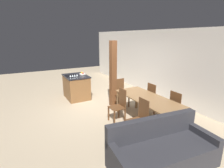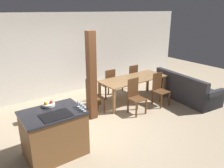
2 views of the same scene
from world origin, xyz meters
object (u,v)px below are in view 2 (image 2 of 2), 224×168
(dining_table, at_px, (133,81))
(dining_chair_near_left, at_px, (135,96))
(kitchen_island, at_px, (54,133))
(dining_chair_far_left, at_px, (108,83))
(dining_chair_head_end, at_px, (93,96))
(wine_glass_far, at_px, (80,103))
(timber_post, at_px, (92,77))
(wine_glass_end, at_px, (78,102))
(dining_chair_far_right, at_px, (131,78))
(couch, at_px, (186,91))
(fruit_bowl, at_px, (49,104))
(wine_glass_near, at_px, (84,106))
(wine_glass_middle, at_px, (82,105))
(dining_chair_near_right, at_px, (159,89))

(dining_table, height_order, dining_chair_near_left, dining_chair_near_left)
(kitchen_island, xyz_separation_m, dining_chair_far_left, (2.55, 1.79, 0.03))
(dining_chair_near_left, relative_size, dining_chair_head_end, 1.00)
(wine_glass_far, distance_m, timber_post, 1.42)
(kitchen_island, relative_size, wine_glass_end, 8.10)
(dining_chair_far_right, bearing_deg, timber_post, 22.79)
(dining_chair_near_left, distance_m, couch, 2.01)
(fruit_bowl, distance_m, wine_glass_near, 0.79)
(dining_chair_head_end, height_order, timber_post, timber_post)
(wine_glass_middle, relative_size, dining_chair_far_right, 0.15)
(timber_post, bearing_deg, dining_chair_far_right, 22.79)
(wine_glass_middle, distance_m, dining_chair_head_end, 1.85)
(wine_glass_near, bearing_deg, wine_glass_middle, 90.00)
(wine_glass_middle, height_order, dining_table, wine_glass_middle)
(dining_table, relative_size, dining_chair_head_end, 2.20)
(dining_table, bearing_deg, fruit_bowl, -163.94)
(wine_glass_end, xyz_separation_m, dining_chair_far_left, (2.05, 1.90, -0.55))
(wine_glass_near, distance_m, dining_chair_near_right, 3.18)
(dining_table, bearing_deg, dining_chair_near_right, -53.50)
(dining_chair_far_left, bearing_deg, wine_glass_near, 46.38)
(wine_glass_end, bearing_deg, dining_chair_near_left, 15.96)
(wine_glass_middle, bearing_deg, wine_glass_far, 90.00)
(kitchen_island, bearing_deg, wine_glass_near, -34.76)
(dining_chair_head_end, bearing_deg, couch, -106.63)
(kitchen_island, height_order, timber_post, timber_post)
(dining_chair_far_right, bearing_deg, dining_chair_far_left, 0.00)
(wine_glass_far, distance_m, dining_chair_head_end, 1.79)
(fruit_bowl, relative_size, dining_chair_far_right, 0.26)
(wine_glass_middle, height_order, dining_chair_near_right, wine_glass_middle)
(wine_glass_end, height_order, dining_chair_head_end, wine_glass_end)
(dining_table, height_order, dining_chair_head_end, dining_chair_head_end)
(wine_glass_near, bearing_deg, dining_chair_near_right, 15.44)
(wine_glass_near, xyz_separation_m, wine_glass_end, (0.00, 0.25, 0.00))
(dining_chair_head_end, relative_size, timber_post, 0.43)
(wine_glass_middle, relative_size, dining_chair_far_left, 0.15)
(fruit_bowl, bearing_deg, dining_chair_near_left, 4.74)
(wine_glass_end, bearing_deg, timber_post, 48.14)
(fruit_bowl, xyz_separation_m, couch, (4.50, -0.02, -0.69))
(dining_chair_far_right, xyz_separation_m, timber_post, (-2.11, -0.89, 0.65))
(fruit_bowl, xyz_separation_m, wine_glass_end, (0.47, -0.38, 0.07))
(dining_chair_far_right, bearing_deg, wine_glass_end, 32.18)
(dining_table, bearing_deg, wine_glass_end, -153.87)
(wine_glass_middle, relative_size, couch, 0.07)
(wine_glass_middle, height_order, wine_glass_end, same)
(kitchen_island, height_order, dining_chair_far_left, dining_chair_far_left)
(wine_glass_near, xyz_separation_m, dining_chair_head_end, (1.07, 1.49, -0.55))
(kitchen_island, distance_m, wine_glass_end, 0.78)
(fruit_bowl, xyz_separation_m, dining_chair_far_right, (3.49, 1.52, -0.48))
(kitchen_island, height_order, dining_table, kitchen_island)
(dining_chair_near_left, bearing_deg, wine_glass_end, -164.04)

